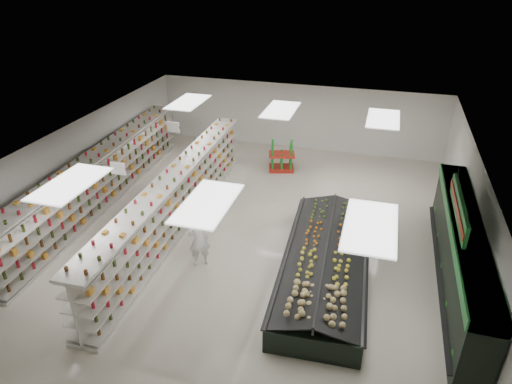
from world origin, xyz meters
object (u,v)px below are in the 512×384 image
(produce_island, at_px, (325,262))
(shopper_background, at_px, (220,147))
(gondola_center, at_px, (177,202))
(shopper_main, at_px, (199,240))
(gondola_left, at_px, (101,180))
(soda_endcap, at_px, (282,156))

(produce_island, height_order, shopper_background, shopper_background)
(shopper_background, bearing_deg, produce_island, -147.35)
(gondola_center, height_order, shopper_main, gondola_center)
(gondola_center, bearing_deg, shopper_background, 92.06)
(gondola_left, bearing_deg, gondola_center, -15.29)
(gondola_left, height_order, gondola_center, gondola_left)
(shopper_main, height_order, shopper_background, shopper_background)
(gondola_left, height_order, shopper_background, gondola_left)
(produce_island, bearing_deg, gondola_center, 166.12)
(gondola_center, relative_size, shopper_background, 6.38)
(soda_endcap, height_order, shopper_background, shopper_background)
(produce_island, distance_m, shopper_main, 3.92)
(gondola_left, distance_m, shopper_background, 5.52)
(gondola_left, relative_size, gondola_center, 1.01)
(soda_endcap, xyz_separation_m, shopper_background, (-2.79, -0.39, 0.24))
(gondola_center, bearing_deg, produce_island, -15.22)
(produce_island, relative_size, shopper_background, 3.72)
(soda_endcap, xyz_separation_m, shopper_main, (-0.86, -7.57, 0.20))
(produce_island, distance_m, soda_endcap, 7.63)
(soda_endcap, distance_m, shopper_main, 7.62)
(soda_endcap, bearing_deg, shopper_main, -96.46)
(produce_island, xyz_separation_m, shopper_main, (-3.85, -0.55, 0.44))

